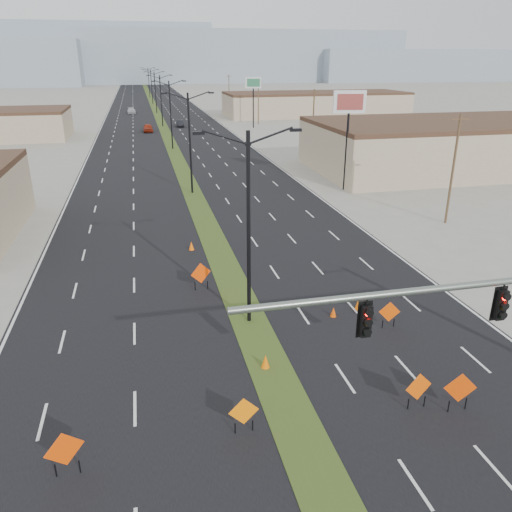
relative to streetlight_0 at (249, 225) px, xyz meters
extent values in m
plane|color=gray|center=(0.00, -12.00, -5.42)|extent=(600.00, 600.00, 0.00)
cube|color=black|center=(0.00, 88.00, -5.42)|extent=(25.00, 400.00, 0.02)
cube|color=#3A4D1B|center=(0.00, 88.00, -5.42)|extent=(2.00, 400.00, 0.04)
cube|color=tan|center=(34.00, 33.00, -2.67)|extent=(36.00, 18.00, 5.50)
cube|color=tan|center=(38.00, 98.00, -2.92)|extent=(44.00, 16.00, 5.00)
cube|color=#8798A8|center=(40.00, 288.00, 8.58)|extent=(220.00, 50.00, 28.00)
cube|color=#8798A8|center=(180.00, 278.00, 3.58)|extent=(160.00, 50.00, 18.00)
cube|color=#8798A8|center=(-30.00, 308.00, 10.58)|extent=(140.00, 50.00, 32.00)
cylinder|color=slate|center=(5.20, -10.00, 0.68)|extent=(16.00, 0.24, 0.24)
cube|color=black|center=(1.70, -10.00, -0.20)|extent=(0.50, 0.28, 1.30)
sphere|color=#FF0C05|center=(1.70, -10.16, 0.15)|extent=(0.22, 0.22, 0.22)
cube|color=black|center=(6.70, -10.00, -0.20)|extent=(0.50, 0.28, 1.30)
sphere|color=#FF0C05|center=(6.70, -10.16, 0.15)|extent=(0.22, 0.22, 0.22)
cylinder|color=black|center=(0.00, 0.00, -0.42)|extent=(0.20, 0.20, 10.00)
cube|color=black|center=(-2.30, 0.00, 4.53)|extent=(0.55, 0.24, 0.14)
cube|color=black|center=(2.30, 0.00, 4.53)|extent=(0.55, 0.24, 0.14)
cylinder|color=black|center=(0.00, 28.00, -0.42)|extent=(0.20, 0.20, 10.00)
cube|color=black|center=(-2.30, 28.00, 4.53)|extent=(0.55, 0.24, 0.14)
cube|color=black|center=(2.30, 28.00, 4.53)|extent=(0.55, 0.24, 0.14)
cylinder|color=black|center=(0.00, 56.00, -0.42)|extent=(0.20, 0.20, 10.00)
cube|color=black|center=(-2.30, 56.00, 4.53)|extent=(0.55, 0.24, 0.14)
cube|color=black|center=(2.30, 56.00, 4.53)|extent=(0.55, 0.24, 0.14)
cylinder|color=black|center=(0.00, 84.00, -0.42)|extent=(0.20, 0.20, 10.00)
cube|color=black|center=(-2.30, 84.00, 4.53)|extent=(0.55, 0.24, 0.14)
cube|color=black|center=(2.30, 84.00, 4.53)|extent=(0.55, 0.24, 0.14)
cylinder|color=black|center=(0.00, 112.00, -0.42)|extent=(0.20, 0.20, 10.00)
cube|color=black|center=(-2.30, 112.00, 4.53)|extent=(0.55, 0.24, 0.14)
cube|color=black|center=(2.30, 112.00, 4.53)|extent=(0.55, 0.24, 0.14)
cylinder|color=black|center=(0.00, 140.00, -0.42)|extent=(0.20, 0.20, 10.00)
cube|color=black|center=(-2.30, 140.00, 4.53)|extent=(0.55, 0.24, 0.14)
cube|color=black|center=(2.30, 140.00, 4.53)|extent=(0.55, 0.24, 0.14)
cylinder|color=black|center=(0.00, 168.00, -0.42)|extent=(0.20, 0.20, 10.00)
cube|color=black|center=(-2.30, 168.00, 4.53)|extent=(0.55, 0.24, 0.14)
cube|color=black|center=(2.30, 168.00, 4.53)|extent=(0.55, 0.24, 0.14)
cylinder|color=#4C3823|center=(20.00, 13.00, -0.92)|extent=(0.20, 0.20, 9.00)
cube|color=#4C3823|center=(20.00, 13.00, 3.18)|extent=(1.60, 0.10, 0.10)
cylinder|color=#4C3823|center=(20.00, 48.00, -0.92)|extent=(0.20, 0.20, 9.00)
cube|color=#4C3823|center=(20.00, 48.00, 3.18)|extent=(1.60, 0.10, 0.10)
cylinder|color=#4C3823|center=(20.00, 83.00, -0.92)|extent=(0.20, 0.20, 9.00)
cube|color=#4C3823|center=(20.00, 83.00, 3.18)|extent=(1.60, 0.10, 0.10)
cylinder|color=#4C3823|center=(20.00, 118.00, -0.92)|extent=(0.20, 0.20, 9.00)
cube|color=#4C3823|center=(20.00, 118.00, 3.18)|extent=(1.60, 0.10, 0.10)
imported|color=maroon|center=(-3.17, 76.39, -4.68)|extent=(1.77, 4.37, 1.49)
imported|color=black|center=(3.46, 82.91, -4.77)|extent=(1.55, 3.99, 1.30)
imported|color=#B3B8BD|center=(-6.34, 112.03, -4.73)|extent=(2.12, 4.82, 1.38)
cube|color=#E44004|center=(-8.19, -9.00, -4.32)|extent=(1.24, 0.52, 1.32)
cylinder|color=black|center=(-8.58, -9.00, -5.14)|extent=(0.05, 0.05, 0.55)
cylinder|color=black|center=(-7.81, -9.00, -5.14)|extent=(0.05, 0.05, 0.55)
cube|color=orange|center=(-2.00, -8.30, -4.46)|extent=(1.15, 0.06, 1.15)
cylinder|color=black|center=(-2.33, -8.30, -5.18)|extent=(0.05, 0.05, 0.48)
cylinder|color=black|center=(-1.67, -8.30, -5.18)|extent=(0.05, 0.05, 0.48)
cube|color=#F44005|center=(-2.00, 4.46, -4.33)|extent=(1.24, 0.48, 1.31)
cylinder|color=black|center=(-2.38, 4.46, -5.15)|extent=(0.05, 0.05, 0.54)
cylinder|color=black|center=(-1.62, 4.46, -5.15)|extent=(0.05, 0.05, 0.54)
cube|color=#EF5205|center=(5.02, -8.49, -4.40)|extent=(1.22, 0.23, 1.23)
cylinder|color=black|center=(4.67, -8.49, -5.16)|extent=(0.05, 0.05, 0.51)
cylinder|color=black|center=(5.38, -8.49, -5.16)|extent=(0.05, 0.05, 0.51)
cube|color=#DB3E04|center=(6.52, -9.00, -4.33)|extent=(1.29, 0.30, 1.31)
cylinder|color=black|center=(6.14, -9.00, -5.15)|extent=(0.05, 0.05, 0.55)
cylinder|color=black|center=(6.90, -9.00, -5.15)|extent=(0.05, 0.05, 0.55)
cube|color=#EC4804|center=(6.92, -2.30, -4.49)|extent=(1.10, 0.26, 1.11)
cylinder|color=black|center=(6.60, -2.30, -5.19)|extent=(0.05, 0.05, 0.46)
cylinder|color=black|center=(7.25, -2.30, -5.19)|extent=(0.05, 0.05, 0.46)
cone|color=orange|center=(-0.21, -4.44, -5.07)|extent=(0.42, 0.42, 0.69)
cone|color=#E54B04|center=(4.56, -0.56, -5.13)|extent=(0.35, 0.35, 0.57)
cone|color=#FF6805|center=(6.19, -0.10, -5.13)|extent=(0.45, 0.45, 0.58)
cone|color=#FA5F05|center=(-1.87, 11.33, -5.09)|extent=(0.48, 0.48, 0.66)
cylinder|color=black|center=(16.03, 25.92, -1.24)|extent=(0.24, 0.24, 8.36)
cube|color=white|center=(16.03, 25.92, 3.60)|extent=(3.31, 0.89, 2.20)
cube|color=#953731|center=(16.03, 25.72, 3.60)|extent=(2.61, 0.48, 1.54)
cylinder|color=black|center=(17.78, 77.97, -1.41)|extent=(0.24, 0.24, 8.01)
cube|color=white|center=(17.78, 77.97, 3.23)|extent=(3.13, 1.25, 2.11)
cube|color=#307A51|center=(17.78, 77.77, 3.23)|extent=(2.44, 0.78, 1.48)
camera|label=1|loc=(-4.92, -23.01, 7.68)|focal=35.00mm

